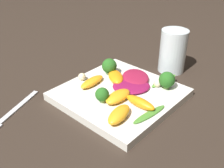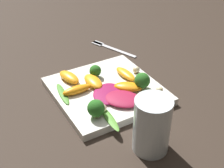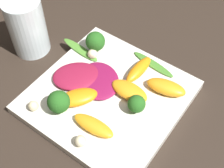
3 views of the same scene
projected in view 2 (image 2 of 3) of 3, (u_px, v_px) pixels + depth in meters
The scene contains 19 objects.
ground_plane at pixel (107, 94), 0.76m from camera, with size 2.40×2.40×0.00m, color #2D231C.
plate at pixel (106, 91), 0.76m from camera, with size 0.24×0.24×0.02m.
drinking_glass at pixel (152, 125), 0.58m from camera, with size 0.07×0.07×0.11m.
fork at pixel (109, 47), 0.96m from camera, with size 0.07×0.16×0.01m.
radicchio_leaf_0 at pixel (108, 94), 0.72m from camera, with size 0.11×0.11×0.01m.
radicchio_leaf_1 at pixel (123, 99), 0.70m from camera, with size 0.10×0.11×0.01m.
orange_segment_0 at pixel (93, 81), 0.76m from camera, with size 0.03×0.07×0.02m.
orange_segment_1 at pixel (77, 90), 0.73m from camera, with size 0.07×0.02×0.02m.
orange_segment_2 at pixel (128, 87), 0.74m from camera, with size 0.07×0.07×0.02m.
orange_segment_3 at pixel (126, 74), 0.79m from camera, with size 0.03×0.07×0.02m.
orange_segment_4 at pixel (69, 77), 0.77m from camera, with size 0.04×0.07×0.02m.
broccoli_floret_0 at pixel (142, 81), 0.74m from camera, with size 0.04×0.04×0.04m.
broccoli_floret_1 at pixel (96, 108), 0.65m from camera, with size 0.04×0.04×0.04m.
broccoli_floret_2 at pixel (94, 71), 0.78m from camera, with size 0.03×0.03×0.03m.
arugula_sprig_0 at pixel (63, 94), 0.73m from camera, with size 0.03×0.09×0.00m.
arugula_sprig_1 at pixel (109, 118), 0.65m from camera, with size 0.03×0.09×0.01m.
macadamia_nut_0 at pixel (159, 90), 0.73m from camera, with size 0.02×0.02×0.02m.
macadamia_nut_1 at pixel (136, 70), 0.80m from camera, with size 0.02×0.02×0.02m.
macadamia_nut_2 at pixel (102, 108), 0.67m from camera, with size 0.02×0.02×0.02m.
Camera 2 is at (-0.30, -0.54, 0.44)m, focal length 50.00 mm.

